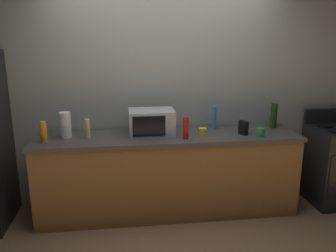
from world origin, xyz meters
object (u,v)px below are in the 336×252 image
object	(u,v)px
microwave	(152,122)
paper_towel_roll	(65,125)
stove_range	(336,165)
bottle_spray_cleaner	(214,118)
bottle_hot_sauce	(186,128)
mug_yellow	(203,132)
bottle_wine	(274,116)
cordless_phone	(243,128)
mug_green	(260,132)
bottle_vinegar	(87,129)
bottle_dish_soap	(44,132)

from	to	relation	value
microwave	paper_towel_roll	bearing A→B (deg)	179.86
stove_range	bottle_spray_cleaner	world-z (taller)	bottle_spray_cleaner
bottle_hot_sauce	mug_yellow	size ratio (longest dim) A/B	2.72
bottle_wine	paper_towel_roll	bearing A→B (deg)	-177.43
cordless_phone	bottle_spray_cleaner	size ratio (longest dim) A/B	0.57
mug_green	bottle_spray_cleaner	bearing A→B (deg)	137.96
stove_range	cordless_phone	world-z (taller)	stove_range
bottle_spray_cleaner	paper_towel_roll	bearing A→B (deg)	-174.95
bottle_spray_cleaner	bottle_wine	world-z (taller)	bottle_wine
mug_green	mug_yellow	size ratio (longest dim) A/B	1.06
bottle_spray_cleaner	mug_yellow	bearing A→B (deg)	-124.42
cordless_phone	mug_yellow	distance (m)	0.45
bottle_spray_cleaner	stove_range	bearing A→B (deg)	-7.61
bottle_spray_cleaner	bottle_vinegar	bearing A→B (deg)	-172.31
bottle_vinegar	microwave	bearing A→B (deg)	3.64
paper_towel_roll	microwave	bearing A→B (deg)	-0.14
bottle_wine	mug_green	xyz separation A→B (m)	(-0.29, -0.33, -0.10)
microwave	bottle_hot_sauce	size ratio (longest dim) A/B	2.07
bottle_dish_soap	bottle_hot_sauce	distance (m)	1.42
bottle_spray_cleaner	mug_yellow	distance (m)	0.34
bottle_wine	bottle_spray_cleaner	bearing A→B (deg)	176.81
microwave	bottle_vinegar	distance (m)	0.68
bottle_vinegar	bottle_spray_cleaner	size ratio (longest dim) A/B	0.76
microwave	mug_green	xyz separation A→B (m)	(1.13, -0.22, -0.09)
bottle_vinegar	mug_green	bearing A→B (deg)	-5.72
bottle_dish_soap	bottle_hot_sauce	xyz separation A→B (m)	(1.42, -0.06, 0.01)
cordless_phone	mug_green	distance (m)	0.18
paper_towel_roll	cordless_phone	world-z (taller)	paper_towel_roll
paper_towel_roll	mug_green	xyz separation A→B (m)	(2.03, -0.23, -0.09)
paper_towel_roll	bottle_spray_cleaner	xyz separation A→B (m)	(1.62, 0.14, -0.00)
stove_range	mug_green	distance (m)	1.16
paper_towel_roll	mug_yellow	distance (m)	1.44
bottle_spray_cleaner	bottle_dish_soap	xyz separation A→B (m)	(-1.81, -0.30, -0.02)
bottle_hot_sauce	bottle_vinegar	bearing A→B (deg)	170.53
bottle_vinegar	mug_yellow	xyz separation A→B (m)	(1.21, -0.09, -0.06)
microwave	mug_yellow	world-z (taller)	microwave
mug_green	microwave	bearing A→B (deg)	168.83
stove_range	microwave	xyz separation A→B (m)	(-2.17, 0.05, 0.57)
cordless_phone	stove_range	bearing A→B (deg)	-16.84
cordless_phone	bottle_wine	world-z (taller)	bottle_wine
stove_range	mug_green	xyz separation A→B (m)	(-1.04, -0.18, 0.48)
microwave	bottle_vinegar	bearing A→B (deg)	-176.36
cordless_phone	bottle_dish_soap	bearing A→B (deg)	160.17
paper_towel_roll	bottle_spray_cleaner	size ratio (longest dim) A/B	1.03
stove_range	bottle_wine	bearing A→B (deg)	168.36
bottle_vinegar	bottle_spray_cleaner	world-z (taller)	bottle_spray_cleaner
microwave	cordless_phone	xyz separation A→B (m)	(0.98, -0.13, -0.06)
mug_yellow	cordless_phone	bearing A→B (deg)	0.34
bottle_wine	bottle_dish_soap	size ratio (longest dim) A/B	1.31
mug_green	bottle_wine	bearing A→B (deg)	48.75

